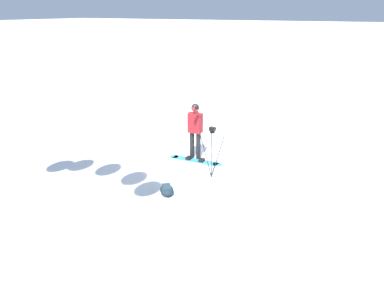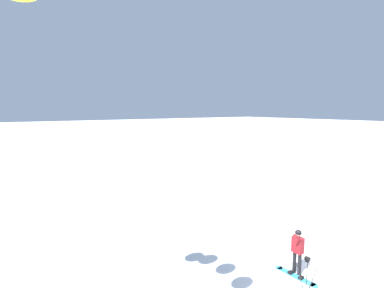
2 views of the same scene
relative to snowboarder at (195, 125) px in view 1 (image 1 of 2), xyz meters
The scene contains 5 objects.
ground_plane 1.15m from the snowboarder, 149.40° to the left, with size 300.00×300.00×0.00m, color white.
snowboarder is the anchor object (origin of this frame).
snowboard 1.07m from the snowboarder, 29.76° to the left, with size 0.36×1.76×0.10m.
gear_bag_large 2.73m from the snowboarder, 12.29° to the left, with size 0.60×0.58×0.25m.
camera_tripod 1.48m from the snowboarder, 46.36° to the left, with size 0.68×0.59×1.45m.
Camera 1 is at (10.00, 4.97, 4.39)m, focal length 35.25 mm.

